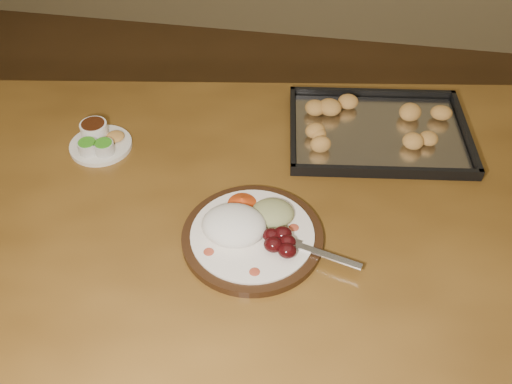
# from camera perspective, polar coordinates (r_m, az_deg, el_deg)

# --- Properties ---
(ground) EXTENTS (4.00, 4.00, 0.00)m
(ground) POSITION_cam_1_polar(r_m,az_deg,el_deg) (1.86, 3.16, -16.23)
(ground) COLOR #53361C
(ground) RESTS_ON ground
(dining_table) EXTENTS (1.62, 1.12, 0.75)m
(dining_table) POSITION_cam_1_polar(r_m,az_deg,el_deg) (1.29, -1.50, -3.94)
(dining_table) COLOR brown
(dining_table) RESTS_ON ground
(dinner_plate) EXTENTS (0.36, 0.28, 0.06)m
(dinner_plate) POSITION_cam_1_polar(r_m,az_deg,el_deg) (1.13, -0.57, -3.90)
(dinner_plate) COLOR black
(dinner_plate) RESTS_ON dining_table
(condiment_saucer) EXTENTS (0.14, 0.14, 0.05)m
(condiment_saucer) POSITION_cam_1_polar(r_m,az_deg,el_deg) (1.39, -15.46, 4.98)
(condiment_saucer) COLOR white
(condiment_saucer) RESTS_ON dining_table
(baking_tray) EXTENTS (0.46, 0.36, 0.04)m
(baking_tray) POSITION_cam_1_polar(r_m,az_deg,el_deg) (1.41, 12.14, 6.03)
(baking_tray) COLOR black
(baking_tray) RESTS_ON dining_table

